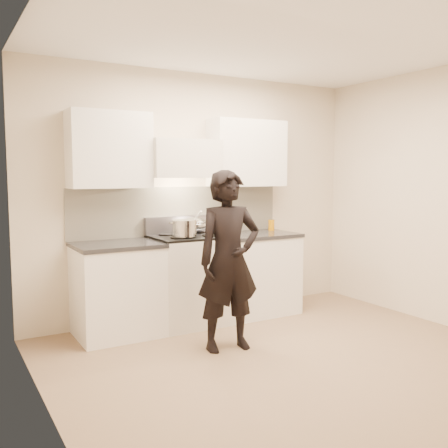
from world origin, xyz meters
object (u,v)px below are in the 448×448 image
object	(u,v)px
counter_right	(254,273)
person	(229,261)
stove	(189,279)
wok	(195,225)
utensil_crock	(215,225)

from	to	relation	value
counter_right	person	bearing A→B (deg)	-134.21
stove	wok	xyz separation A→B (m)	(0.12, 0.09, 0.57)
utensil_crock	person	bearing A→B (deg)	-113.03
stove	utensil_crock	bearing A→B (deg)	28.58
stove	wok	world-z (taller)	wok
utensil_crock	person	distance (m)	1.24
wok	person	size ratio (longest dim) A/B	0.24
utensil_crock	person	world-z (taller)	person
wok	person	distance (m)	1.02
counter_right	stove	bearing A→B (deg)	-180.00
counter_right	person	xyz separation A→B (m)	(-0.86, -0.88, 0.35)
utensil_crock	stove	bearing A→B (deg)	-151.42
stove	utensil_crock	distance (m)	0.74
counter_right	wok	world-z (taller)	wok
stove	utensil_crock	xyz separation A→B (m)	(0.45, 0.25, 0.53)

